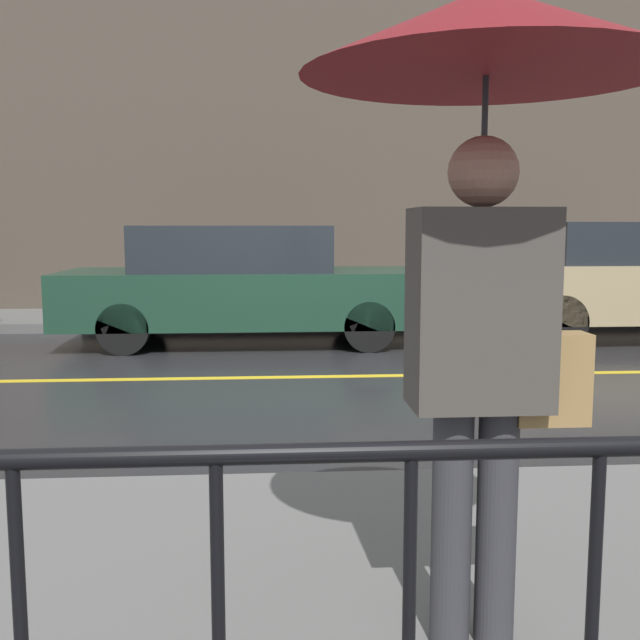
# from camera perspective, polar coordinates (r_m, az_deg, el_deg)

# --- Properties ---
(ground_plane) EXTENTS (80.00, 80.00, 0.00)m
(ground_plane) POSITION_cam_1_polar(r_m,az_deg,el_deg) (7.70, -0.99, -4.36)
(ground_plane) COLOR #262628
(sidewalk_near) EXTENTS (28.00, 3.15, 0.14)m
(sidewalk_near) POSITION_cam_1_polar(r_m,az_deg,el_deg) (2.97, 4.75, -22.42)
(sidewalk_near) COLOR #60605E
(sidewalk_near) RESTS_ON ground_plane
(sidewalk_far) EXTENTS (28.00, 2.10, 0.14)m
(sidewalk_far) POSITION_cam_1_polar(r_m,az_deg,el_deg) (12.09, -2.16, 0.16)
(sidewalk_far) COLOR #60605E
(sidewalk_far) RESTS_ON ground_plane
(lane_marking) EXTENTS (25.20, 0.12, 0.01)m
(lane_marking) POSITION_cam_1_polar(r_m,az_deg,el_deg) (7.70, -0.99, -4.34)
(lane_marking) COLOR gold
(lane_marking) RESTS_ON ground_plane
(building_storefront) EXTENTS (28.00, 0.30, 5.55)m
(building_storefront) POSITION_cam_1_polar(r_m,az_deg,el_deg) (13.26, -2.40, 12.48)
(building_storefront) COLOR #4C4238
(building_storefront) RESTS_ON ground_plane
(pedestrian) EXTENTS (1.16, 1.16, 2.12)m
(pedestrian) POSITION_cam_1_polar(r_m,az_deg,el_deg) (2.46, 12.54, 14.73)
(pedestrian) COLOR #333338
(pedestrian) RESTS_ON sidewalk_near
(car_dark_green) EXTENTS (4.80, 1.85, 1.55)m
(car_dark_green) POSITION_cam_1_polar(r_m,az_deg,el_deg) (9.91, -5.77, 2.72)
(car_dark_green) COLOR #193828
(car_dark_green) RESTS_ON ground_plane
(car_tan) EXTENTS (4.00, 1.83, 1.59)m
(car_tan) POSITION_cam_1_polar(r_m,az_deg,el_deg) (11.03, 22.10, 2.85)
(car_tan) COLOR tan
(car_tan) RESTS_ON ground_plane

